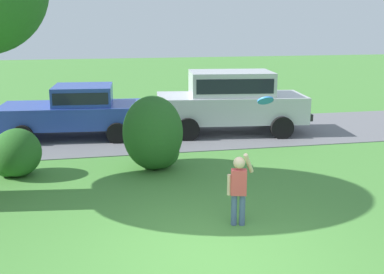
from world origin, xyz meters
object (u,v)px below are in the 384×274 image
at_px(child_thrower, 239,185).
at_px(frisbee, 265,100).
at_px(parked_suv, 230,99).
at_px(parked_sedan, 76,109).

height_order(child_thrower, frisbee, frisbee).
xyz_separation_m(parked_suv, frisbee, (-1.28, -6.43, 1.01)).
relative_size(child_thrower, frisbee, 4.56).
height_order(parked_sedan, frisbee, frisbee).
relative_size(parked_suv, child_thrower, 3.79).
distance_m(parked_sedan, child_thrower, 7.73).
bearing_deg(parked_suv, child_thrower, -105.11).
relative_size(parked_suv, frisbee, 17.30).
height_order(parked_suv, child_thrower, parked_suv).
bearing_deg(frisbee, parked_sedan, 116.31).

